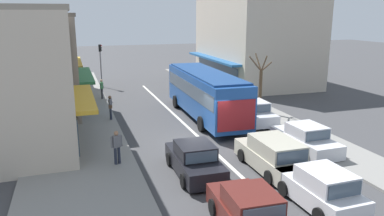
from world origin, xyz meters
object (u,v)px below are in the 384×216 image
at_px(traffic_light_downstreet, 100,58).
at_px(pedestrian_with_handbag_near, 110,106).
at_px(parked_sedan_kerb_second, 253,113).
at_px(pedestrian_browsing_midblock, 117,145).
at_px(hatchback_adjacent_lane_trail, 321,189).
at_px(wagon_adjacent_lane_lead, 273,155).
at_px(parked_sedan_kerb_third, 222,95).
at_px(parked_sedan_kerb_front, 305,139).
at_px(pedestrian_far_walker, 102,88).
at_px(street_tree_right, 260,86).
at_px(sedan_queue_far_back, 250,213).
at_px(city_bus, 205,91).
at_px(parked_wagon_kerb_rear, 196,82).
at_px(sedan_queue_gap_filler, 194,160).

relative_size(traffic_light_downstreet, pedestrian_with_handbag_near, 2.58).
bearing_deg(parked_sedan_kerb_second, pedestrian_browsing_midblock, -153.53).
bearing_deg(hatchback_adjacent_lane_trail, wagon_adjacent_lane_lead, 89.71).
bearing_deg(traffic_light_downstreet, parked_sedan_kerb_third, -49.10).
relative_size(parked_sedan_kerb_front, pedestrian_far_walker, 2.60).
height_order(hatchback_adjacent_lane_trail, parked_sedan_kerb_front, hatchback_adjacent_lane_trail).
bearing_deg(street_tree_right, pedestrian_browsing_midblock, -148.71).
bearing_deg(parked_sedan_kerb_front, pedestrian_browsing_midblock, 173.96).
relative_size(traffic_light_downstreet, street_tree_right, 0.98).
distance_m(hatchback_adjacent_lane_trail, parked_sedan_kerb_front, 5.97).
height_order(sedan_queue_far_back, street_tree_right, street_tree_right).
relative_size(hatchback_adjacent_lane_trail, parked_sedan_kerb_third, 0.88).
distance_m(city_bus, traffic_light_downstreet, 15.11).
distance_m(wagon_adjacent_lane_lead, parked_sedan_kerb_front, 3.35).
relative_size(sedan_queue_far_back, parked_sedan_kerb_front, 1.01).
bearing_deg(pedestrian_browsing_midblock, parked_sedan_kerb_second, 26.47).
bearing_deg(parked_wagon_kerb_rear, parked_sedan_kerb_third, -87.16).
distance_m(parked_sedan_kerb_third, pedestrian_far_walker, 10.07).
bearing_deg(pedestrian_with_handbag_near, traffic_light_downstreet, 87.64).
bearing_deg(parked_wagon_kerb_rear, parked_sedan_kerb_front, -89.63).
xyz_separation_m(sedan_queue_gap_filler, hatchback_adjacent_lane_trail, (3.53, -4.30, 0.05)).
distance_m(city_bus, sedan_queue_far_back, 14.24).
bearing_deg(parked_sedan_kerb_front, pedestrian_far_walker, 119.96).
relative_size(parked_sedan_kerb_front, parked_wagon_kerb_rear, 0.93).
relative_size(parked_wagon_kerb_rear, traffic_light_downstreet, 1.08).
bearing_deg(wagon_adjacent_lane_lead, hatchback_adjacent_lane_trail, -90.29).
relative_size(pedestrian_with_handbag_near, pedestrian_far_walker, 1.00).
height_order(wagon_adjacent_lane_lead, parked_wagon_kerb_rear, same).
xyz_separation_m(hatchback_adjacent_lane_trail, traffic_light_downstreet, (-5.64, 27.00, 2.15)).
relative_size(wagon_adjacent_lane_lead, traffic_light_downstreet, 1.07).
xyz_separation_m(wagon_adjacent_lane_lead, parked_sedan_kerb_front, (2.89, 1.69, -0.08)).
bearing_deg(street_tree_right, sedan_queue_gap_filler, -132.30).
height_order(wagon_adjacent_lane_lead, parked_sedan_kerb_second, wagon_adjacent_lane_lead).
height_order(parked_sedan_kerb_front, parked_sedan_kerb_second, same).
distance_m(wagon_adjacent_lane_lead, parked_sedan_kerb_third, 13.75).
distance_m(parked_sedan_kerb_second, pedestrian_far_walker, 13.41).
height_order(parked_sedan_kerb_second, pedestrian_with_handbag_near, pedestrian_with_handbag_near).
distance_m(parked_sedan_kerb_second, street_tree_right, 2.81).
bearing_deg(pedestrian_with_handbag_near, pedestrian_far_walker, 89.81).
xyz_separation_m(parked_sedan_kerb_third, traffic_light_downstreet, (-8.72, 10.07, 2.19)).
bearing_deg(sedan_queue_far_back, parked_sedan_kerb_second, 62.33).
bearing_deg(parked_sedan_kerb_second, sedan_queue_gap_filler, -133.66).
bearing_deg(hatchback_adjacent_lane_trail, parked_sedan_kerb_front, 60.82).
height_order(sedan_queue_gap_filler, street_tree_right, street_tree_right).
xyz_separation_m(parked_wagon_kerb_rear, pedestrian_with_handbag_near, (-8.97, -8.53, 0.32)).
xyz_separation_m(sedan_queue_far_back, parked_sedan_kerb_third, (6.33, 17.59, 0.00)).
height_order(parked_sedan_kerb_second, parked_wagon_kerb_rear, parked_wagon_kerb_rear).
relative_size(sedan_queue_gap_filler, sedan_queue_far_back, 0.99).
relative_size(street_tree_right, pedestrian_browsing_midblock, 2.63).
relative_size(parked_sedan_kerb_third, street_tree_right, 0.99).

